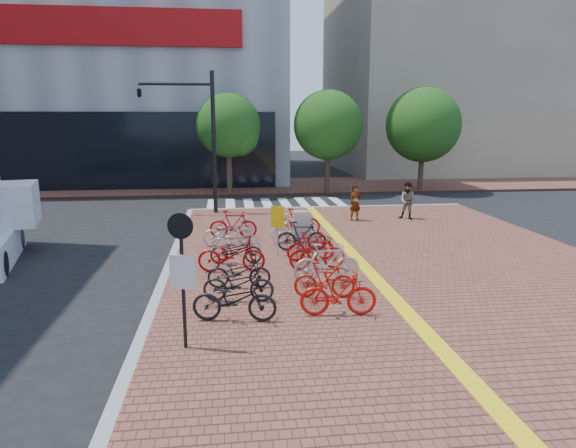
{
  "coord_description": "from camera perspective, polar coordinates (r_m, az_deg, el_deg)",
  "views": [
    {
      "loc": [
        -2.12,
        -13.6,
        4.63
      ],
      "look_at": [
        -0.23,
        2.33,
        1.3
      ],
      "focal_mm": 32.0,
      "sensor_mm": 36.0,
      "label": 1
    }
  ],
  "objects": [
    {
      "name": "bike_8",
      "position": [
        11.92,
        5.62,
        -7.67
      ],
      "size": [
        1.8,
        0.65,
        1.06
      ],
      "primitive_type": "imported",
      "rotation": [
        0.0,
        0.0,
        1.49
      ],
      "color": "red",
      "rests_on": "sidewalk"
    },
    {
      "name": "kerb_north",
      "position": [
        26.5,
        4.49,
        1.79
      ],
      "size": [
        14.0,
        0.25,
        0.15
      ],
      "primitive_type": "cube",
      "color": "gray",
      "rests_on": "ground"
    },
    {
      "name": "pedestrian_b",
      "position": [
        23.62,
        13.22,
        2.52
      ],
      "size": [
        1.01,
        0.94,
        1.66
      ],
      "primitive_type": "imported",
      "rotation": [
        0.0,
        0.0,
        -0.51
      ],
      "color": "#47485A",
      "rests_on": "sidewalk"
    },
    {
      "name": "utility_box",
      "position": [
        17.99,
        1.54,
        -0.59
      ],
      "size": [
        0.59,
        0.43,
        1.29
      ],
      "primitive_type": "cube",
      "rotation": [
        0.0,
        0.0,
        0.0
      ],
      "color": "silver",
      "rests_on": "sidewalk"
    },
    {
      "name": "crosswalk",
      "position": [
        28.11,
        -1.31,
        2.25
      ],
      "size": [
        7.5,
        4.0,
        0.01
      ],
      "color": "silver",
      "rests_on": "ground"
    },
    {
      "name": "bike_4",
      "position": [
        16.11,
        -5.79,
        -2.92
      ],
      "size": [
        1.65,
        0.67,
        0.85
      ],
      "primitive_type": "imported",
      "rotation": [
        0.0,
        0.0,
        1.5
      ],
      "color": "black",
      "rests_on": "sidewalk"
    },
    {
      "name": "bike_13",
      "position": [
        17.55,
        1.53,
        -1.35
      ],
      "size": [
        1.75,
        0.69,
        1.02
      ],
      "primitive_type": "imported",
      "rotation": [
        0.0,
        0.0,
        1.45
      ],
      "color": "black",
      "rests_on": "sidewalk"
    },
    {
      "name": "notice_sign",
      "position": [
        10.06,
        -11.69,
        -4.43
      ],
      "size": [
        0.5,
        0.18,
        2.73
      ],
      "color": "black",
      "rests_on": "sidewalk"
    },
    {
      "name": "kerb_west",
      "position": [
        9.91,
        -17.62,
        -16.22
      ],
      "size": [
        0.25,
        34.0,
        0.15
      ],
      "primitive_type": "cube",
      "color": "gray",
      "rests_on": "ground"
    },
    {
      "name": "bike_3",
      "position": [
        15.25,
        -6.29,
        -3.4
      ],
      "size": [
        2.03,
        0.85,
        1.04
      ],
      "primitive_type": "imported",
      "rotation": [
        0.0,
        0.0,
        1.49
      ],
      "color": "#AB0C0C",
      "rests_on": "sidewalk"
    },
    {
      "name": "bike_0",
      "position": [
        11.63,
        -5.97,
        -8.37
      ],
      "size": [
        1.98,
        0.96,
        1.0
      ],
      "primitive_type": "imported",
      "rotation": [
        0.0,
        0.0,
        1.41
      ],
      "color": "black",
      "rests_on": "sidewalk"
    },
    {
      "name": "sidewalk",
      "position": [
        10.99,
        22.4,
        -13.69
      ],
      "size": [
        14.0,
        34.0,
        0.15
      ],
      "primitive_type": "cube",
      "color": "brown",
      "rests_on": "ground"
    },
    {
      "name": "bike_7",
      "position": [
        19.45,
        -6.11,
        -0.03
      ],
      "size": [
        1.85,
        0.76,
        1.08
      ],
      "primitive_type": "imported",
      "rotation": [
        0.0,
        0.0,
        1.43
      ],
      "color": "#A00B1A",
      "rests_on": "sidewalk"
    },
    {
      "name": "bike_11",
      "position": [
        15.4,
        3.26,
        -3.21
      ],
      "size": [
        1.75,
        0.62,
        1.03
      ],
      "primitive_type": "imported",
      "rotation": [
        0.0,
        0.0,
        1.65
      ],
      "color": "#A1130B",
      "rests_on": "sidewalk"
    },
    {
      "name": "bike_10",
      "position": [
        14.19,
        4.35,
        -4.35
      ],
      "size": [
        1.88,
        0.6,
        1.12
      ],
      "primitive_type": "imported",
      "rotation": [
        0.0,
        0.0,
        1.61
      ],
      "color": "#B0B0B5",
      "rests_on": "sidewalk"
    },
    {
      "name": "far_sidewalk",
      "position": [
        34.96,
        -3.23,
        4.22
      ],
      "size": [
        70.0,
        8.0,
        0.15
      ],
      "primitive_type": "cube",
      "color": "brown",
      "rests_on": "ground"
    },
    {
      "name": "bike_5",
      "position": [
        17.19,
        -5.8,
        -1.96
      ],
      "size": [
        1.72,
        0.87,
        0.86
      ],
      "primitive_type": "imported",
      "rotation": [
        0.0,
        0.0,
        1.38
      ],
      "color": "#AAAAAE",
      "rests_on": "sidewalk"
    },
    {
      "name": "bike_9",
      "position": [
        13.06,
        4.09,
        -6.21
      ],
      "size": [
        1.6,
        0.66,
        0.93
      ],
      "primitive_type": "imported",
      "rotation": [
        0.0,
        0.0,
        1.42
      ],
      "color": "#B61B0D",
      "rests_on": "sidewalk"
    },
    {
      "name": "street_trees",
      "position": [
        31.87,
        6.34,
        10.7
      ],
      "size": [
        16.2,
        4.6,
        6.35
      ],
      "color": "#38281E",
      "rests_on": "far_sidewalk"
    },
    {
      "name": "bike_6",
      "position": [
        18.42,
        -6.66,
        -0.91
      ],
      "size": [
        1.89,
        0.9,
        0.95
      ],
      "primitive_type": "imported",
      "rotation": [
        0.0,
        0.0,
        1.73
      ],
      "color": "#B5B5BA",
      "rests_on": "sidewalk"
    },
    {
      "name": "bike_1",
      "position": [
        12.83,
        -5.54,
        -6.58
      ],
      "size": [
        1.83,
        0.85,
        0.93
      ],
      "primitive_type": "imported",
      "rotation": [
        0.0,
        0.0,
        1.43
      ],
      "color": "black",
      "rests_on": "sidewalk"
    },
    {
      "name": "ground",
      "position": [
        14.52,
        2.0,
        -6.88
      ],
      "size": [
        120.0,
        120.0,
        0.0
      ],
      "primitive_type": "plane",
      "color": "black",
      "rests_on": "ground"
    },
    {
      "name": "building_beige",
      "position": [
        50.03,
        17.72,
        16.2
      ],
      "size": [
        20.0,
        18.0,
        18.0
      ],
      "primitive_type": "cube",
      "color": "gray",
      "rests_on": "ground"
    },
    {
      "name": "bike_2",
      "position": [
        13.83,
        -5.47,
        -5.3
      ],
      "size": [
        1.72,
        0.69,
        0.89
      ],
      "primitive_type": "imported",
      "rotation": [
        0.0,
        0.0,
        1.51
      ],
      "color": "black",
      "rests_on": "sidewalk"
    },
    {
      "name": "tactile_strip",
      "position": [
        10.53,
        17.53,
        -13.99
      ],
      "size": [
        0.4,
        34.0,
        0.01
      ],
      "primitive_type": "cube",
      "color": "yellow",
      "rests_on": "sidewalk"
    },
    {
      "name": "bike_15",
      "position": [
        19.84,
        1.07,
        0.24
      ],
      "size": [
        1.8,
        0.67,
        1.06
      ],
      "primitive_type": "imported",
      "rotation": [
        0.0,
        0.0,
        1.47
      ],
      "color": "#A81A0C",
      "rests_on": "sidewalk"
    },
    {
      "name": "pedestrian_a",
      "position": [
        22.9,
        7.5,
        2.33
      ],
      "size": [
        0.66,
        0.54,
        1.57
      ],
      "primitive_type": "imported",
      "rotation": [
        0.0,
        0.0,
        0.32
      ],
      "color": "gray",
      "rests_on": "sidewalk"
    },
    {
      "name": "bike_14",
      "position": [
        18.72,
        0.69,
        -0.43
      ],
      "size": [
        1.86,
        0.86,
        1.08
      ],
      "primitive_type": "imported",
      "rotation": [
        0.0,
        0.0,
        1.78
      ],
      "color": "white",
      "rests_on": "sidewalk"
    },
    {
      "name": "traffic_light_pole",
      "position": [
        24.71,
        -11.93,
        11.65
      ],
      "size": [
        3.54,
        1.37,
        6.6
      ],
      "color": "black",
      "rests_on": "sidewalk"
    },
    {
      "name": "bike_12",
      "position": [
        16.36,
        2.56,
        -2.46
      ],
      "size": [
        1.61,
        0.61,
        0.95
      ],
      "primitive_type": "imported",
      "rotation": [
        0.0,
        0.0,
        1.68
      ],
      "color": "#A10B13",
      "rests_on": "sidewalk"
    },
    {
      "name": "yellow_sign",
      "position": [
        16.82,
        -1.19,
        0.29
      ],
      "size": [
        0.45,
        0.15,
        1.66
      ],
      "color": "#B7B7BC",
      "rests_on": "sidewalk"
    }
  ]
}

